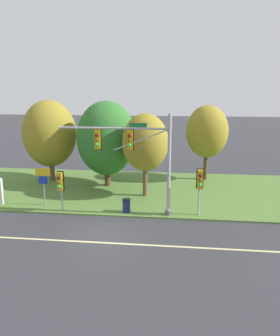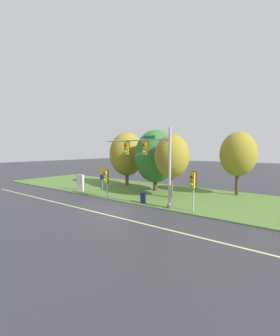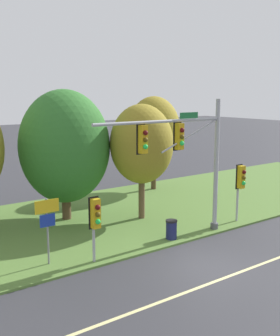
{
  "view_description": "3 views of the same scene",
  "coord_description": "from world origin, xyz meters",
  "px_view_note": "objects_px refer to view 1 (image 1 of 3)",
  "views": [
    {
      "loc": [
        3.93,
        -17.25,
        8.28
      ],
      "look_at": [
        1.63,
        3.05,
        3.21
      ],
      "focal_mm": 35.0,
      "sensor_mm": 36.0,
      "label": 1
    },
    {
      "loc": [
        12.46,
        -13.0,
        4.93
      ],
      "look_at": [
        -0.51,
        4.3,
        3.15
      ],
      "focal_mm": 24.0,
      "sensor_mm": 36.0,
      "label": 2
    },
    {
      "loc": [
        -11.92,
        -11.48,
        7.04
      ],
      "look_at": [
        -0.53,
        4.01,
        3.56
      ],
      "focal_mm": 45.0,
      "sensor_mm": 36.0,
      "label": 3
    }
  ],
  "objects_px": {
    "tree_nearest_road": "(50,134)",
    "tree_left_of_mast": "(107,139)",
    "pedestrian_signal_further_along": "(60,183)",
    "traffic_signal_mast": "(138,151)",
    "trash_bin": "(126,206)",
    "tree_behind_signpost": "(145,143)",
    "pedestrian_signal_near_kerb": "(200,182)",
    "route_sign_post": "(43,180)",
    "tree_mid_verge": "(207,132)"
  },
  "relations": [
    {
      "from": "tree_nearest_road",
      "to": "tree_left_of_mast",
      "type": "bearing_deg",
      "value": -11.97
    },
    {
      "from": "traffic_signal_mast",
      "to": "trash_bin",
      "type": "xyz_separation_m",
      "value": [
        -0.77,
        0.15,
        -3.75
      ]
    },
    {
      "from": "tree_behind_signpost",
      "to": "tree_left_of_mast",
      "type": "bearing_deg",
      "value": 145.81
    },
    {
      "from": "tree_nearest_road",
      "to": "trash_bin",
      "type": "height_order",
      "value": "tree_nearest_road"
    },
    {
      "from": "pedestrian_signal_further_along",
      "to": "tree_nearest_road",
      "type": "bearing_deg",
      "value": 115.21
    },
    {
      "from": "pedestrian_signal_further_along",
      "to": "trash_bin",
      "type": "relative_size",
      "value": 2.99
    },
    {
      "from": "traffic_signal_mast",
      "to": "tree_behind_signpost",
      "type": "height_order",
      "value": "traffic_signal_mast"
    },
    {
      "from": "tree_nearest_road",
      "to": "tree_left_of_mast",
      "type": "height_order",
      "value": "tree_nearest_road"
    },
    {
      "from": "pedestrian_signal_near_kerb",
      "to": "tree_mid_verge",
      "type": "height_order",
      "value": "tree_mid_verge"
    },
    {
      "from": "tree_mid_verge",
      "to": "tree_nearest_road",
      "type": "bearing_deg",
      "value": -172.6
    },
    {
      "from": "traffic_signal_mast",
      "to": "pedestrian_signal_further_along",
      "type": "xyz_separation_m",
      "value": [
        -5.15,
        -0.21,
        -2.25
      ]
    },
    {
      "from": "tree_mid_verge",
      "to": "route_sign_post",
      "type": "bearing_deg",
      "value": -145.42
    },
    {
      "from": "pedestrian_signal_further_along",
      "to": "tree_left_of_mast",
      "type": "distance_m",
      "value": 6.88
    },
    {
      "from": "route_sign_post",
      "to": "traffic_signal_mast",
      "type": "bearing_deg",
      "value": -7.11
    },
    {
      "from": "tree_mid_verge",
      "to": "trash_bin",
      "type": "relative_size",
      "value": 7.17
    },
    {
      "from": "traffic_signal_mast",
      "to": "tree_left_of_mast",
      "type": "bearing_deg",
      "value": 118.59
    },
    {
      "from": "pedestrian_signal_near_kerb",
      "to": "tree_behind_signpost",
      "type": "bearing_deg",
      "value": 136.39
    },
    {
      "from": "pedestrian_signal_further_along",
      "to": "route_sign_post",
      "type": "relative_size",
      "value": 1.01
    },
    {
      "from": "pedestrian_signal_further_along",
      "to": "tree_nearest_road",
      "type": "xyz_separation_m",
      "value": [
        -3.5,
        7.44,
        2.22
      ]
    },
    {
      "from": "tree_behind_signpost",
      "to": "pedestrian_signal_further_along",
      "type": "bearing_deg",
      "value": -143.04
    },
    {
      "from": "tree_behind_signpost",
      "to": "tree_mid_verge",
      "type": "bearing_deg",
      "value": 46.6
    },
    {
      "from": "pedestrian_signal_near_kerb",
      "to": "tree_left_of_mast",
      "type": "height_order",
      "value": "tree_left_of_mast"
    },
    {
      "from": "traffic_signal_mast",
      "to": "tree_nearest_road",
      "type": "height_order",
      "value": "tree_nearest_road"
    },
    {
      "from": "route_sign_post",
      "to": "tree_mid_verge",
      "type": "bearing_deg",
      "value": 34.58
    },
    {
      "from": "pedestrian_signal_further_along",
      "to": "tree_left_of_mast",
      "type": "xyz_separation_m",
      "value": [
        1.82,
        6.31,
        2.07
      ]
    },
    {
      "from": "traffic_signal_mast",
      "to": "pedestrian_signal_near_kerb",
      "type": "relative_size",
      "value": 2.32
    },
    {
      "from": "tree_mid_verge",
      "to": "trash_bin",
      "type": "distance_m",
      "value": 11.31
    },
    {
      "from": "pedestrian_signal_near_kerb",
      "to": "trash_bin",
      "type": "bearing_deg",
      "value": 179.02
    },
    {
      "from": "pedestrian_signal_near_kerb",
      "to": "tree_mid_verge",
      "type": "relative_size",
      "value": 0.47
    },
    {
      "from": "pedestrian_signal_further_along",
      "to": "tree_behind_signpost",
      "type": "distance_m",
      "value": 6.95
    },
    {
      "from": "traffic_signal_mast",
      "to": "route_sign_post",
      "type": "distance_m",
      "value": 7.2
    },
    {
      "from": "pedestrian_signal_further_along",
      "to": "tree_left_of_mast",
      "type": "relative_size",
      "value": 0.39
    },
    {
      "from": "tree_left_of_mast",
      "to": "trash_bin",
      "type": "bearing_deg",
      "value": -66.78
    },
    {
      "from": "pedestrian_signal_near_kerb",
      "to": "tree_left_of_mast",
      "type": "relative_size",
      "value": 0.44
    },
    {
      "from": "tree_behind_signpost",
      "to": "route_sign_post",
      "type": "bearing_deg",
      "value": -157.05
    },
    {
      "from": "route_sign_post",
      "to": "tree_nearest_road",
      "type": "bearing_deg",
      "value": 106.46
    },
    {
      "from": "tree_nearest_road",
      "to": "tree_behind_signpost",
      "type": "distance_m",
      "value": 9.44
    },
    {
      "from": "tree_behind_signpost",
      "to": "trash_bin",
      "type": "height_order",
      "value": "tree_behind_signpost"
    },
    {
      "from": "tree_nearest_road",
      "to": "pedestrian_signal_further_along",
      "type": "bearing_deg",
      "value": -64.79
    },
    {
      "from": "tree_behind_signpost",
      "to": "tree_mid_verge",
      "type": "distance_m",
      "value": 7.24
    },
    {
      "from": "traffic_signal_mast",
      "to": "route_sign_post",
      "type": "bearing_deg",
      "value": 172.89
    },
    {
      "from": "traffic_signal_mast",
      "to": "route_sign_post",
      "type": "xyz_separation_m",
      "value": [
        -6.76,
        0.84,
        -2.33
      ]
    },
    {
      "from": "pedestrian_signal_further_along",
      "to": "trash_bin",
      "type": "bearing_deg",
      "value": 4.72
    },
    {
      "from": "traffic_signal_mast",
      "to": "tree_behind_signpost",
      "type": "distance_m",
      "value": 3.76
    },
    {
      "from": "pedestrian_signal_near_kerb",
      "to": "tree_left_of_mast",
      "type": "distance_m",
      "value": 9.65
    },
    {
      "from": "traffic_signal_mast",
      "to": "route_sign_post",
      "type": "height_order",
      "value": "traffic_signal_mast"
    },
    {
      "from": "tree_nearest_road",
      "to": "trash_bin",
      "type": "bearing_deg",
      "value": -41.94
    },
    {
      "from": "pedestrian_signal_further_along",
      "to": "tree_behind_signpost",
      "type": "xyz_separation_m",
      "value": [
        5.27,
        3.97,
        2.17
      ]
    },
    {
      "from": "pedestrian_signal_near_kerb",
      "to": "pedestrian_signal_further_along",
      "type": "distance_m",
      "value": 9.15
    },
    {
      "from": "route_sign_post",
      "to": "trash_bin",
      "type": "distance_m",
      "value": 6.19
    }
  ]
}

